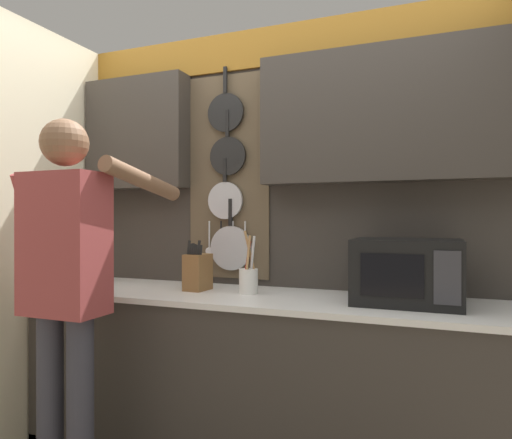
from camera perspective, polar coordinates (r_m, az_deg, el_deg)
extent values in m
cube|color=#38332D|center=(2.57, 0.25, -19.84)|extent=(2.57, 0.62, 0.88)
cube|color=white|center=(2.45, 0.25, -9.76)|extent=(2.60, 0.65, 0.03)
cube|color=#38332D|center=(2.72, 2.74, -1.77)|extent=(3.17, 0.04, 2.46)
cube|color=#99661E|center=(2.88, 2.54, 20.91)|extent=(3.13, 0.02, 0.23)
cube|color=#38332D|center=(3.11, -14.59, 10.30)|extent=(0.71, 0.16, 0.71)
cube|color=#38332D|center=(2.55, 15.61, 12.55)|extent=(1.33, 0.16, 0.71)
cube|color=brown|center=(2.82, -3.43, 5.41)|extent=(0.53, 0.01, 1.25)
cylinder|color=black|center=(2.86, -3.81, 13.19)|extent=(0.24, 0.02, 0.24)
cube|color=black|center=(2.91, -3.86, 17.02)|extent=(0.02, 0.02, 0.16)
cylinder|color=black|center=(2.81, -3.55, 7.92)|extent=(0.23, 0.02, 0.23)
cube|color=black|center=(2.84, -3.60, 11.89)|extent=(0.02, 0.02, 0.16)
cylinder|color=#B7B7BC|center=(2.79, -3.86, 2.38)|extent=(0.23, 0.02, 0.23)
cube|color=black|center=(2.80, -3.91, 6.18)|extent=(0.02, 0.02, 0.14)
cylinder|color=#B7B7BC|center=(2.78, -3.15, -3.59)|extent=(0.27, 0.02, 0.27)
cube|color=black|center=(2.77, -3.20, 0.89)|extent=(0.02, 0.02, 0.17)
cylinder|color=silver|center=(2.84, -5.86, -1.91)|extent=(0.01, 0.01, 0.17)
ellipsoid|color=silver|center=(2.85, -5.86, -3.95)|extent=(0.05, 0.01, 0.05)
cylinder|color=black|center=(2.81, -4.40, -2.41)|extent=(0.01, 0.01, 0.22)
ellipsoid|color=black|center=(2.82, -4.40, -4.93)|extent=(0.05, 0.01, 0.04)
cylinder|color=silver|center=(2.77, -2.90, -2.65)|extent=(0.01, 0.01, 0.24)
ellipsoid|color=silver|center=(2.78, -2.90, -5.36)|extent=(0.04, 0.01, 0.04)
cylinder|color=silver|center=(2.74, -1.37, -2.02)|extent=(0.01, 0.01, 0.18)
ellipsoid|color=silver|center=(2.75, -1.37, -4.08)|extent=(0.04, 0.01, 0.03)
cube|color=beige|center=(2.87, -28.26, -1.69)|extent=(0.04, 1.60, 2.46)
cube|color=black|center=(2.29, 18.34, -6.19)|extent=(0.49, 0.36, 0.31)
cube|color=black|center=(2.12, 16.60, -6.72)|extent=(0.27, 0.01, 0.19)
cube|color=#333338|center=(2.11, 22.80, -6.75)|extent=(0.11, 0.01, 0.23)
cube|color=brown|center=(2.61, -7.30, -6.54)|extent=(0.12, 0.16, 0.20)
cylinder|color=black|center=(2.59, -8.39, -3.48)|extent=(0.02, 0.03, 0.08)
cylinder|color=black|center=(2.58, -8.15, -3.67)|extent=(0.02, 0.02, 0.06)
cylinder|color=black|center=(2.58, -7.91, -3.67)|extent=(0.02, 0.03, 0.06)
cylinder|color=black|center=(2.57, -7.66, -3.72)|extent=(0.02, 0.03, 0.06)
cylinder|color=black|center=(2.57, -7.42, -3.79)|extent=(0.02, 0.03, 0.06)
cylinder|color=black|center=(2.56, -7.17, -3.50)|extent=(0.02, 0.03, 0.08)
cylinder|color=black|center=(2.55, -6.92, -3.79)|extent=(0.02, 0.02, 0.06)
cylinder|color=white|center=(2.49, -0.95, -7.72)|extent=(0.10, 0.10, 0.13)
cylinder|color=black|center=(2.48, -1.01, -5.80)|extent=(0.02, 0.03, 0.19)
cylinder|color=tan|center=(2.45, -1.04, -5.06)|extent=(0.04, 0.02, 0.26)
cylinder|color=silver|center=(2.46, -0.50, -5.07)|extent=(0.05, 0.05, 0.26)
cylinder|color=tan|center=(2.46, -0.64, -4.70)|extent=(0.06, 0.06, 0.29)
cylinder|color=red|center=(2.47, -1.11, -5.37)|extent=(0.04, 0.03, 0.23)
cylinder|color=#383842|center=(2.51, -24.34, -20.43)|extent=(0.12, 0.12, 0.88)
cylinder|color=#383842|center=(2.40, -21.10, -21.48)|extent=(0.12, 0.12, 0.88)
cube|color=#993D3D|center=(2.29, -22.79, -2.79)|extent=(0.38, 0.22, 0.66)
sphere|color=brown|center=(2.31, -22.81, 8.85)|extent=(0.22, 0.22, 0.22)
cylinder|color=#993D3D|center=(2.49, -25.81, -1.32)|extent=(0.08, 0.27, 0.58)
cylinder|color=brown|center=(2.37, -13.92, 4.78)|extent=(0.08, 0.59, 0.19)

